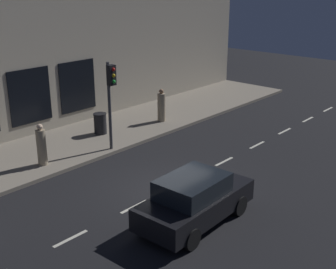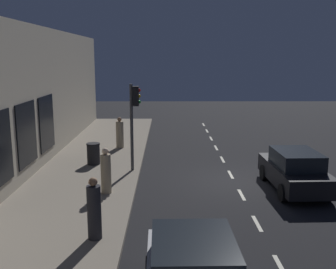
% 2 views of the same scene
% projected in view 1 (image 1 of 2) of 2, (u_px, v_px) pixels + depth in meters
% --- Properties ---
extents(ground_plane, '(60.00, 60.00, 0.00)m').
position_uv_depth(ground_plane, '(166.00, 191.00, 16.11)').
color(ground_plane, black).
extents(sidewalk, '(4.50, 32.00, 0.15)m').
position_uv_depth(sidewalk, '(62.00, 147.00, 20.02)').
color(sidewalk, gray).
rests_on(sidewalk, ground).
extents(building_facade, '(0.65, 32.00, 6.46)m').
position_uv_depth(building_facade, '(24.00, 70.00, 20.57)').
color(building_facade, '#B2A893').
rests_on(building_facade, ground).
extents(lane_centre_line, '(0.12, 27.20, 0.01)m').
position_uv_depth(lane_centre_line, '(184.00, 182.00, 16.82)').
color(lane_centre_line, beige).
rests_on(lane_centre_line, ground).
extents(traffic_light, '(0.48, 0.32, 3.80)m').
position_uv_depth(traffic_light, '(111.00, 90.00, 18.70)').
color(traffic_light, '#424244').
rests_on(traffic_light, sidewalk).
extents(parked_car_2, '(1.94, 4.14, 1.58)m').
position_uv_depth(parked_car_2, '(195.00, 200.00, 13.79)').
color(parked_car_2, black).
rests_on(parked_car_2, ground).
extents(pedestrian_1, '(0.42, 0.42, 1.70)m').
position_uv_depth(pedestrian_1, '(42.00, 146.00, 17.72)').
color(pedestrian_1, gray).
rests_on(pedestrian_1, sidewalk).
extents(pedestrian_2, '(0.59, 0.59, 1.70)m').
position_uv_depth(pedestrian_2, '(162.00, 107.00, 23.15)').
color(pedestrian_2, gray).
rests_on(pedestrian_2, sidewalk).
extents(trash_bin, '(0.62, 0.62, 1.00)m').
position_uv_depth(trash_bin, '(100.00, 123.00, 21.38)').
color(trash_bin, black).
rests_on(trash_bin, sidewalk).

